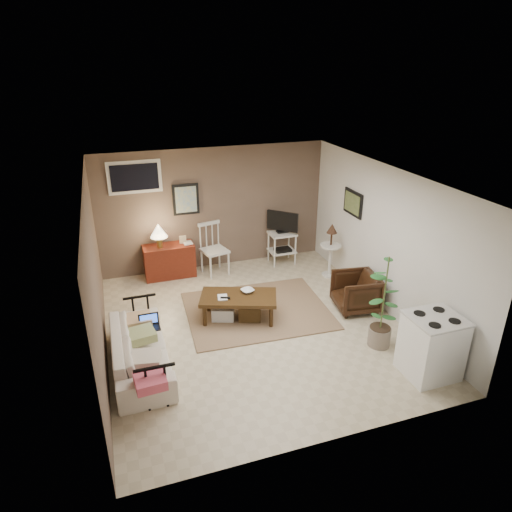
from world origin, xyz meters
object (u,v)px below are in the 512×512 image
object	(u,v)px
red_console	(168,258)
spindle_chair	(214,251)
side_table	(331,244)
stove	(432,346)
armchair	(356,290)
sofa	(139,344)
coffee_table	(238,306)
potted_plant	(384,299)
tv_stand	(282,236)

from	to	relation	value
red_console	spindle_chair	xyz separation A→B (m)	(0.88, -0.13, 0.09)
side_table	stove	xyz separation A→B (m)	(-0.11, -3.14, -0.22)
side_table	armchair	distance (m)	1.35
side_table	stove	distance (m)	3.15
spindle_chair	stove	bearing A→B (deg)	-63.61
side_table	spindle_chair	bearing A→B (deg)	158.10
spindle_chair	armchair	size ratio (longest dim) A/B	1.45
side_table	armchair	bearing A→B (deg)	-97.78
red_console	stove	bearing A→B (deg)	-55.24
stove	armchair	bearing A→B (deg)	91.96
sofa	spindle_chair	xyz separation A→B (m)	(1.68, 2.59, 0.11)
coffee_table	red_console	xyz separation A→B (m)	(-0.81, 1.96, 0.13)
red_console	potted_plant	world-z (taller)	potted_plant
red_console	armchair	distance (m)	3.59
spindle_chair	coffee_table	bearing A→B (deg)	-91.92
potted_plant	spindle_chair	bearing A→B (deg)	118.29
coffee_table	tv_stand	distance (m)	2.41
sofa	armchair	bearing A→B (deg)	-82.77
coffee_table	spindle_chair	distance (m)	1.85
sofa	red_console	size ratio (longest dim) A/B	1.67
stove	sofa	bearing A→B (deg)	159.24
stove	spindle_chair	bearing A→B (deg)	116.39
red_console	stove	distance (m)	5.00
spindle_chair	tv_stand	bearing A→B (deg)	0.83
side_table	stove	size ratio (longest dim) A/B	1.21
tv_stand	potted_plant	distance (m)	3.23
spindle_chair	side_table	world-z (taller)	side_table
armchair	side_table	bearing A→B (deg)	-179.76
coffee_table	sofa	world-z (taller)	sofa
potted_plant	stove	xyz separation A→B (m)	(0.26, -0.79, -0.33)
coffee_table	spindle_chair	size ratio (longest dim) A/B	1.34
side_table	armchair	xyz separation A→B (m)	(-0.18, -1.30, -0.31)
spindle_chair	tv_stand	xyz separation A→B (m)	(1.43, 0.02, 0.11)
stove	red_console	bearing A→B (deg)	124.76
spindle_chair	potted_plant	bearing A→B (deg)	-61.71
red_console	tv_stand	distance (m)	2.32
sofa	stove	distance (m)	3.91
coffee_table	red_console	world-z (taller)	red_console
sofa	red_console	distance (m)	2.84
potted_plant	stove	bearing A→B (deg)	-71.92
spindle_chair	tv_stand	distance (m)	1.44
coffee_table	stove	xyz separation A→B (m)	(2.03, -2.14, 0.18)
red_console	armchair	bearing A→B (deg)	-39.11
armchair	stove	size ratio (longest dim) A/B	0.79
sofa	tv_stand	bearing A→B (deg)	-49.99
sofa	tv_stand	distance (m)	4.07
red_console	stove	size ratio (longest dim) A/B	1.25
red_console	potted_plant	xyz separation A→B (m)	(2.59, -3.31, 0.39)
armchair	stove	distance (m)	1.84
tv_stand	potted_plant	world-z (taller)	potted_plant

